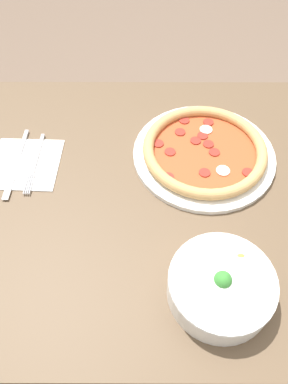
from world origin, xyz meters
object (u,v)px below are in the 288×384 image
at_px(bowl, 221,285).
at_px(knife, 18,160).
at_px(pizza, 204,151).
at_px(fork, 35,162).

xyz_separation_m(bowl, knife, (0.44, -0.33, -0.03)).
distance_m(pizza, knife, 0.44).
relative_size(fork, knife, 0.86).
bearing_deg(fork, pizza, 95.50).
xyz_separation_m(bowl, fork, (0.40, -0.32, -0.03)).
distance_m(pizza, fork, 0.40).
bearing_deg(pizza, knife, 2.17).
bearing_deg(knife, bowl, 55.49).
bearing_deg(knife, pizza, 94.20).
bearing_deg(fork, knife, -97.65).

